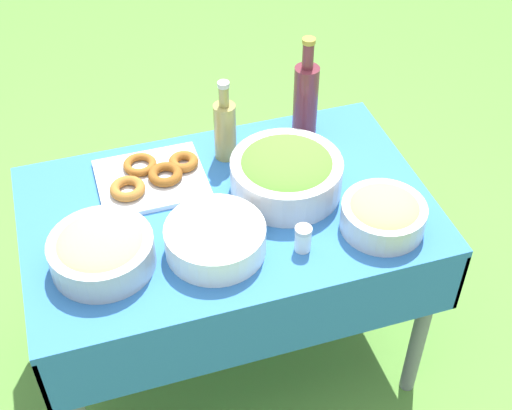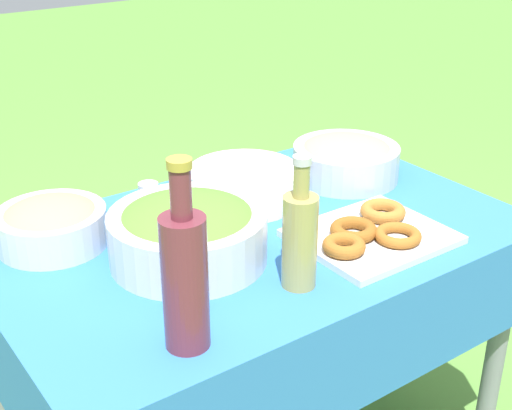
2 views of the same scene
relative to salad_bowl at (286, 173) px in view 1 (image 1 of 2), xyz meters
name	(u,v)px [view 1 (image 1 of 2)]	position (x,y,z in m)	size (l,w,h in m)	color
ground_plane	(233,352)	(-0.19, -0.02, -0.78)	(14.00, 14.00, 0.00)	#568C38
picnic_table	(228,233)	(-0.19, -0.02, -0.18)	(1.19, 0.75, 0.71)	#2D6BB2
salad_bowl	(286,173)	(0.00, 0.00, 0.00)	(0.33, 0.33, 0.13)	silver
pasta_bowl	(101,250)	(-0.56, -0.14, -0.01)	(0.28, 0.28, 0.11)	#B2B7BC
donut_platter	(152,177)	(-0.37, 0.16, -0.05)	(0.33, 0.27, 0.04)	silver
plate_stack	(215,239)	(-0.26, -0.18, -0.03)	(0.28, 0.28, 0.08)	white
olive_oil_bottle	(225,128)	(-0.13, 0.21, 0.04)	(0.07, 0.07, 0.27)	#998E4C
wine_bottle	(306,98)	(0.15, 0.25, 0.07)	(0.08, 0.08, 0.34)	maroon
bread_bowl	(383,214)	(0.21, -0.23, -0.02)	(0.24, 0.24, 0.10)	silver
salt_shaker	(303,239)	(-0.04, -0.24, -0.03)	(0.05, 0.05, 0.08)	white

